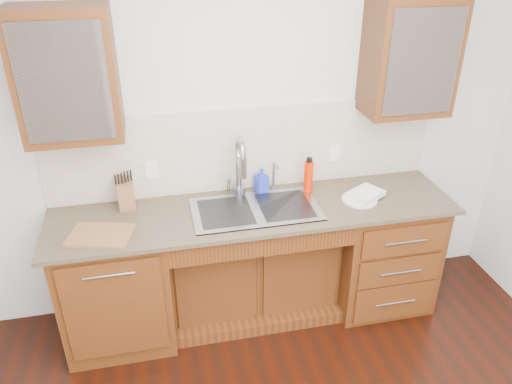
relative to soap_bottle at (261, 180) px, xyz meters
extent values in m
cube|color=silver|center=(-0.10, 0.14, 0.35)|extent=(4.00, 0.10, 2.70)
cube|color=#593014|center=(-1.05, -0.22, -0.56)|extent=(0.70, 0.62, 0.88)
cube|color=#593014|center=(-0.10, -0.13, -0.65)|extent=(1.20, 0.44, 0.70)
cube|color=#593014|center=(0.85, -0.22, -0.56)|extent=(0.70, 0.62, 0.88)
cube|color=#84705B|center=(-0.10, -0.23, -0.10)|extent=(2.70, 0.65, 0.03)
cube|color=beige|center=(-0.10, 0.08, 0.21)|extent=(2.70, 0.02, 0.59)
cube|color=#9E9EA5|center=(-0.10, -0.25, -0.17)|extent=(0.84, 0.46, 0.19)
cylinder|color=#999993|center=(-0.17, -0.02, 0.11)|extent=(0.04, 0.04, 0.40)
cylinder|color=#999993|center=(0.08, -0.01, 0.03)|extent=(0.02, 0.02, 0.24)
cube|color=#593014|center=(-1.15, -0.08, 0.83)|extent=(0.55, 0.34, 0.75)
cube|color=#593014|center=(0.95, -0.08, 0.83)|extent=(0.55, 0.34, 0.75)
cube|color=white|center=(-0.75, 0.07, 0.12)|extent=(0.08, 0.01, 0.12)
cube|color=white|center=(0.55, 0.07, 0.12)|extent=(0.08, 0.01, 0.12)
imported|color=blue|center=(0.00, 0.00, 0.00)|extent=(0.10, 0.10, 0.18)
cylinder|color=red|center=(0.32, -0.08, 0.03)|extent=(0.07, 0.07, 0.23)
cylinder|color=silver|center=(0.63, -0.28, -0.08)|extent=(0.29, 0.29, 0.01)
cube|color=white|center=(0.67, -0.26, -0.05)|extent=(0.29, 0.27, 0.04)
cube|color=brown|center=(-0.92, -0.01, 0.01)|extent=(0.12, 0.18, 0.19)
cube|color=brown|center=(-1.08, -0.35, -0.08)|extent=(0.43, 0.35, 0.02)
imported|color=white|center=(-1.20, -0.08, 0.77)|extent=(0.14, 0.14, 0.09)
imported|color=silver|center=(-1.06, -0.08, 0.77)|extent=(0.11, 0.11, 0.09)
imported|color=white|center=(0.89, -0.08, 0.77)|extent=(0.11, 0.11, 0.09)
imported|color=white|center=(1.00, -0.08, 0.77)|extent=(0.09, 0.09, 0.08)
camera|label=1|loc=(-0.70, -3.02, 1.59)|focal=35.00mm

